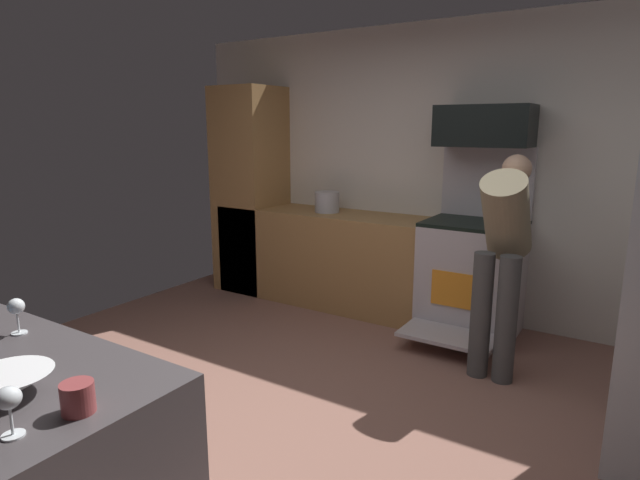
% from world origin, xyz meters
% --- Properties ---
extents(ground_plane, '(5.20, 4.80, 0.02)m').
position_xyz_m(ground_plane, '(0.00, 0.00, -0.01)').
color(ground_plane, '#8B5F51').
extents(wall_back, '(5.20, 0.12, 2.60)m').
position_xyz_m(wall_back, '(0.00, 2.34, 1.30)').
color(wall_back, silver).
rests_on(wall_back, ground).
extents(lower_cabinet_run, '(2.40, 0.60, 0.90)m').
position_xyz_m(lower_cabinet_run, '(-0.90, 1.98, 0.45)').
color(lower_cabinet_run, '#A47846').
rests_on(lower_cabinet_run, ground).
extents(cabinet_column, '(0.60, 0.60, 2.10)m').
position_xyz_m(cabinet_column, '(-1.90, 1.98, 1.05)').
color(cabinet_column, '#A47846').
rests_on(cabinet_column, ground).
extents(oven_range, '(0.76, 1.03, 1.55)m').
position_xyz_m(oven_range, '(0.48, 1.97, 0.51)').
color(oven_range, '#BCB4BA').
rests_on(oven_range, ground).
extents(microwave, '(0.74, 0.38, 0.33)m').
position_xyz_m(microwave, '(0.48, 2.06, 1.71)').
color(microwave, black).
rests_on(microwave, oven_range).
extents(person_cook, '(0.31, 0.58, 1.52)m').
position_xyz_m(person_cook, '(0.86, 1.32, 0.89)').
color(person_cook, '#464646').
rests_on(person_cook, ground).
extents(mixing_bowl_prep, '(0.25, 0.25, 0.07)m').
position_xyz_m(mixing_bowl_prep, '(0.09, -1.52, 0.94)').
color(mixing_bowl_prep, white).
rests_on(mixing_bowl_prep, counter_island).
extents(wine_glass_mid, '(0.06, 0.06, 0.15)m').
position_xyz_m(wine_glass_mid, '(-0.39, -1.25, 1.01)').
color(wine_glass_mid, silver).
rests_on(wine_glass_mid, counter_island).
extents(wine_glass_far, '(0.07, 0.07, 0.14)m').
position_xyz_m(wine_glass_far, '(0.31, -1.64, 1.00)').
color(wine_glass_far, silver).
rests_on(wine_glass_far, counter_island).
extents(mug_coffee, '(0.10, 0.10, 0.09)m').
position_xyz_m(mug_coffee, '(0.35, -1.47, 0.95)').
color(mug_coffee, brown).
rests_on(mug_coffee, counter_island).
extents(stock_pot, '(0.24, 0.24, 0.20)m').
position_xyz_m(stock_pot, '(-0.95, 1.98, 1.00)').
color(stock_pot, '#B4B4BC').
rests_on(stock_pot, lower_cabinet_run).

